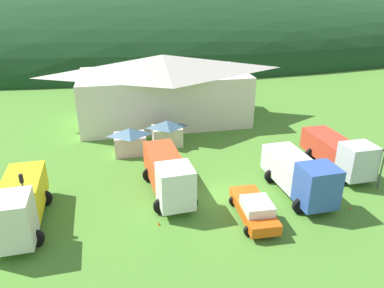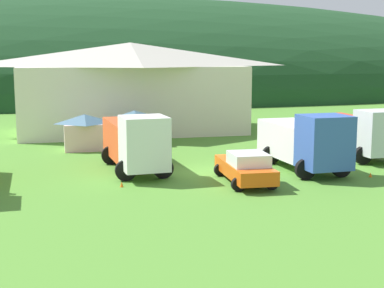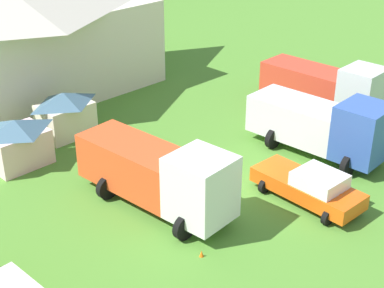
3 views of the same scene
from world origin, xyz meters
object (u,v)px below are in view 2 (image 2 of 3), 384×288
object	(u,v)px
traffic_cone_near_pickup	(122,187)
service_pickup_orange	(246,167)
play_shed_pink	(85,131)
tow_truck_silver	(358,132)
heavy_rig_white	(135,141)
depot_building	(131,86)
box_truck_blue	(305,141)
play_shed_cream	(135,127)
traffic_cone_mid_row	(370,177)

from	to	relation	value
traffic_cone_near_pickup	service_pickup_orange	bearing A→B (deg)	-5.92
play_shed_pink	traffic_cone_near_pickup	world-z (taller)	play_shed_pink
tow_truck_silver	traffic_cone_near_pickup	world-z (taller)	tow_truck_silver
tow_truck_silver	traffic_cone_near_pickup	size ratio (longest dim) A/B	13.93
play_shed_pink	heavy_rig_white	xyz separation A→B (m)	(2.36, -8.02, 0.47)
depot_building	traffic_cone_near_pickup	world-z (taller)	depot_building
box_truck_blue	tow_truck_silver	xyz separation A→B (m)	(5.10, 3.13, -0.08)
play_shed_cream	box_truck_blue	size ratio (longest dim) A/B	0.41
box_truck_blue	traffic_cone_near_pickup	size ratio (longest dim) A/B	13.61
heavy_rig_white	service_pickup_orange	size ratio (longest dim) A/B	1.51
play_shed_pink	service_pickup_orange	bearing A→B (deg)	-59.11
play_shed_pink	traffic_cone_mid_row	distance (m)	19.19
play_shed_pink	service_pickup_orange	world-z (taller)	play_shed_pink
play_shed_pink	traffic_cone_mid_row	xyz separation A→B (m)	(14.43, -12.58, -1.27)
box_truck_blue	traffic_cone_near_pickup	world-z (taller)	box_truck_blue
service_pickup_orange	play_shed_cream	bearing A→B (deg)	-162.14
play_shed_pink	traffic_cone_mid_row	world-z (taller)	play_shed_pink
play_shed_cream	traffic_cone_mid_row	xyz separation A→B (m)	(10.81, -13.78, -1.30)
play_shed_pink	service_pickup_orange	xyz separation A→B (m)	(7.41, -12.38, -0.44)
play_shed_pink	heavy_rig_white	world-z (taller)	heavy_rig_white
depot_building	tow_truck_silver	world-z (taller)	depot_building
service_pickup_orange	traffic_cone_mid_row	distance (m)	7.08
service_pickup_orange	traffic_cone_mid_row	world-z (taller)	service_pickup_orange
heavy_rig_white	service_pickup_orange	world-z (taller)	heavy_rig_white
play_shed_cream	traffic_cone_mid_row	size ratio (longest dim) A/B	5.88
play_shed_cream	box_truck_blue	bearing A→B (deg)	-54.47
box_truck_blue	play_shed_pink	bearing A→B (deg)	-133.44
tow_truck_silver	traffic_cone_mid_row	bearing A→B (deg)	-25.04
heavy_rig_white	box_truck_blue	xyz separation A→B (m)	(9.36, -2.11, -0.02)
heavy_rig_white	tow_truck_silver	distance (m)	14.50
service_pickup_orange	traffic_cone_near_pickup	bearing A→B (deg)	-93.61
play_shed_cream	traffic_cone_near_pickup	size ratio (longest dim) A/B	5.54
play_shed_cream	heavy_rig_white	distance (m)	9.31
play_shed_cream	box_truck_blue	xyz separation A→B (m)	(8.09, -11.33, 0.41)
service_pickup_orange	heavy_rig_white	bearing A→B (deg)	-128.55
traffic_cone_near_pickup	play_shed_cream	bearing A→B (deg)	79.14
depot_building	traffic_cone_near_pickup	size ratio (longest dim) A/B	36.13
box_truck_blue	tow_truck_silver	world-z (taller)	box_truck_blue
play_shed_cream	heavy_rig_white	bearing A→B (deg)	-97.83
depot_building	service_pickup_orange	distance (m)	21.30
tow_truck_silver	service_pickup_orange	world-z (taller)	tow_truck_silver
play_shed_pink	heavy_rig_white	size ratio (longest dim) A/B	0.38
play_shed_cream	traffic_cone_near_pickup	bearing A→B (deg)	-100.86
heavy_rig_white	traffic_cone_near_pickup	xyz separation A→B (m)	(-1.21, -3.72, -1.73)
depot_building	service_pickup_orange	size ratio (longest dim) A/B	3.76
play_shed_cream	play_shed_pink	size ratio (longest dim) A/B	0.99
depot_building	play_shed_cream	size ratio (longest dim) A/B	6.52
play_shed_pink	depot_building	bearing A→B (deg)	62.87
play_shed_cream	play_shed_pink	bearing A→B (deg)	-161.70
heavy_rig_white	depot_building	bearing A→B (deg)	169.20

